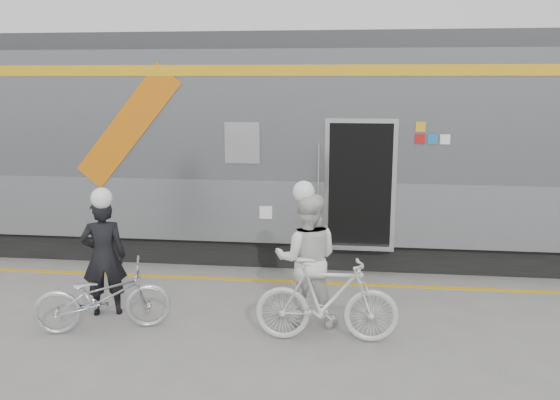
% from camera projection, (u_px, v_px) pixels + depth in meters
% --- Properties ---
extents(ground, '(90.00, 90.00, 0.00)m').
position_uv_depth(ground, '(217.00, 333.00, 7.85)').
color(ground, slate).
rests_on(ground, ground).
extents(train, '(24.00, 3.17, 4.10)m').
position_uv_depth(train, '(247.00, 145.00, 11.56)').
color(train, black).
rests_on(train, ground).
extents(safety_strip, '(24.00, 0.12, 0.01)m').
position_uv_depth(safety_strip, '(246.00, 280.00, 9.94)').
color(safety_strip, gold).
rests_on(safety_strip, ground).
extents(man, '(0.72, 0.58, 1.69)m').
position_uv_depth(man, '(104.00, 257.00, 8.36)').
color(man, black).
rests_on(man, ground).
extents(bicycle_left, '(1.88, 1.16, 0.93)m').
position_uv_depth(bicycle_left, '(103.00, 297.00, 7.88)').
color(bicycle_left, '#B8BBC0').
rests_on(bicycle_left, ground).
extents(woman, '(0.91, 0.72, 1.83)m').
position_uv_depth(woman, '(307.00, 259.00, 8.02)').
color(woman, silver).
rests_on(woman, ground).
extents(bicycle_right, '(1.86, 0.59, 1.11)m').
position_uv_depth(bicycle_right, '(327.00, 300.00, 7.53)').
color(bicycle_right, '#BAB9B5').
rests_on(bicycle_right, ground).
extents(helmet_man, '(0.29, 0.29, 0.29)m').
position_uv_depth(helmet_man, '(99.00, 188.00, 8.16)').
color(helmet_man, white).
rests_on(helmet_man, man).
extents(helmet_woman, '(0.29, 0.29, 0.29)m').
position_uv_depth(helmet_woman, '(308.00, 182.00, 7.81)').
color(helmet_woman, white).
rests_on(helmet_woman, woman).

